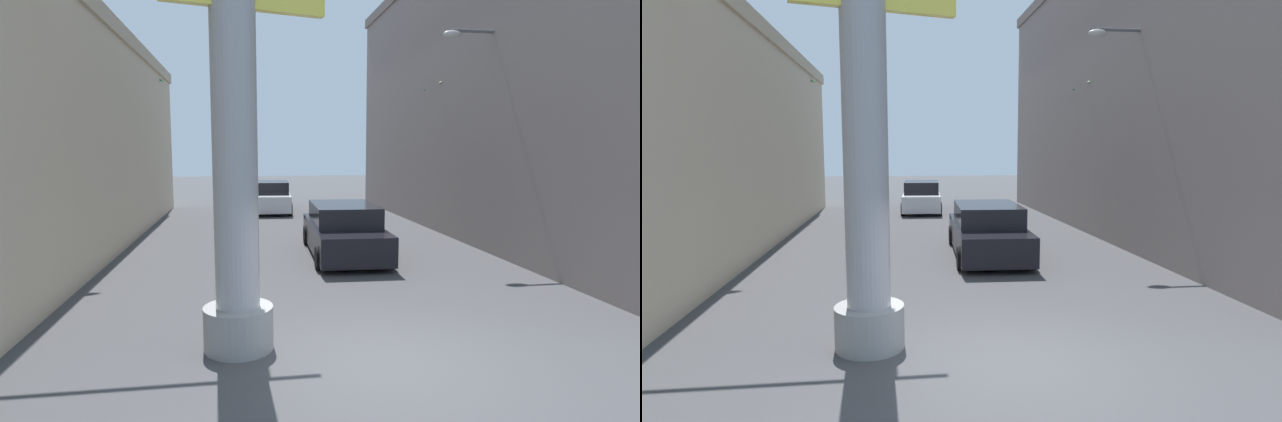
% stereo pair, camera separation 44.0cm
% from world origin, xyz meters
% --- Properties ---
extents(ground_plane, '(87.16, 87.16, 0.00)m').
position_xyz_m(ground_plane, '(0.00, 10.00, 0.00)').
color(ground_plane, '#424244').
extents(building_right, '(8.85, 23.47, 10.79)m').
position_xyz_m(building_right, '(9.79, 11.23, 5.41)').
color(building_right, slate).
rests_on(building_right, ground).
extents(neon_sign_pole, '(2.84, 1.12, 10.63)m').
position_xyz_m(neon_sign_pole, '(-2.15, 0.91, 4.96)').
color(neon_sign_pole, '#9E9EA3').
rests_on(neon_sign_pole, ground).
extents(street_lamp, '(2.89, 0.28, 6.82)m').
position_xyz_m(street_lamp, '(6.21, 7.48, 4.20)').
color(street_lamp, '#59595E').
rests_on(street_lamp, ground).
extents(traffic_light_mast, '(5.58, 0.32, 6.27)m').
position_xyz_m(traffic_light_mast, '(-5.01, 3.28, 4.43)').
color(traffic_light_mast, '#333333').
rests_on(traffic_light_mast, ground).
extents(car_lead, '(2.28, 5.25, 1.56)m').
position_xyz_m(car_lead, '(0.97, 7.71, 0.74)').
color(car_lead, black).
rests_on(car_lead, ground).
extents(car_far, '(2.17, 4.85, 1.56)m').
position_xyz_m(car_far, '(-0.54, 18.79, 0.74)').
color(car_far, black).
rests_on(car_far, ground).
extents(palm_tree_far_left, '(3.19, 3.15, 7.04)m').
position_xyz_m(palm_tree_far_left, '(-7.18, 18.24, 4.44)').
color(palm_tree_far_left, brown).
rests_on(palm_tree_far_left, ground).
extents(palm_tree_mid_right, '(3.15, 3.23, 6.27)m').
position_xyz_m(palm_tree_mid_right, '(6.82, 12.23, 3.81)').
color(palm_tree_mid_right, brown).
rests_on(palm_tree_mid_right, ground).
extents(palm_tree_mid_left, '(3.24, 3.22, 9.39)m').
position_xyz_m(palm_tree_mid_left, '(-7.11, 9.55, 5.71)').
color(palm_tree_mid_left, brown).
rests_on(palm_tree_mid_left, ground).
extents(fire_hydrant, '(0.22, 0.22, 0.72)m').
position_xyz_m(fire_hydrant, '(-6.09, 1.91, 0.35)').
color(fire_hydrant, red).
rests_on(fire_hydrant, ground).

